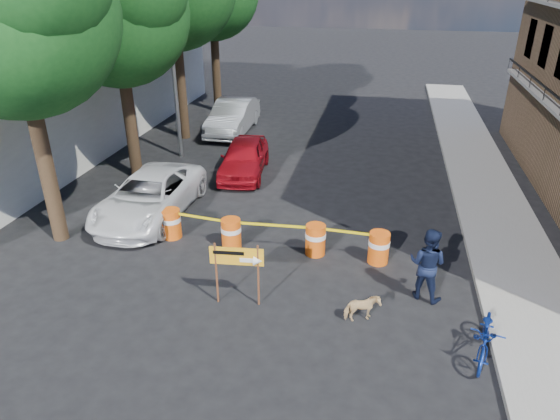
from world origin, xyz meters
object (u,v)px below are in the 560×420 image
at_px(barrel_mid_left, 231,233).
at_px(suv_white, 150,196).
at_px(dog, 362,308).
at_px(barrel_mid_right, 315,239).
at_px(barrel_far_right, 379,247).
at_px(sedan_red, 244,157).
at_px(pedestrian, 427,264).
at_px(bicycle, 490,320).
at_px(sedan_silver, 233,116).
at_px(barrel_far_left, 171,223).
at_px(detour_sign, 243,262).

xyz_separation_m(barrel_mid_left, suv_white, (-3.16, 1.44, 0.22)).
relative_size(dog, suv_white, 0.16).
relative_size(barrel_mid_left, dog, 1.13).
bearing_deg(barrel_mid_right, suv_white, 166.90).
relative_size(barrel_far_right, sedan_red, 0.22).
height_order(pedestrian, suv_white, pedestrian).
distance_m(barrel_far_right, suv_white, 7.46).
distance_m(barrel_mid_left, bicycle, 7.20).
xyz_separation_m(dog, sedan_silver, (-7.04, 13.36, 0.44)).
height_order(barrel_far_left, sedan_silver, sedan_silver).
bearing_deg(barrel_mid_left, pedestrian, -14.02).
relative_size(barrel_far_left, suv_white, 0.18).
bearing_deg(bicycle, suv_white, 167.88).
distance_m(detour_sign, bicycle, 5.41).
distance_m(barrel_mid_right, suv_white, 5.73).
relative_size(barrel_mid_right, sedan_red, 0.22).
relative_size(barrel_mid_left, suv_white, 0.18).
height_order(bicycle, sedan_red, bicycle).
bearing_deg(sedan_silver, pedestrian, -56.01).
height_order(barrel_far_left, suv_white, suv_white).
bearing_deg(sedan_red, barrel_mid_right, -62.79).
bearing_deg(sedan_silver, barrel_far_right, -56.63).
relative_size(barrel_mid_left, pedestrian, 0.48).
bearing_deg(detour_sign, bicycle, -13.05).
bearing_deg(bicycle, detour_sign, -173.64).
distance_m(detour_sign, dog, 2.93).
distance_m(bicycle, suv_white, 10.67).
xyz_separation_m(barrel_far_right, pedestrian, (1.14, -1.39, 0.46)).
relative_size(pedestrian, bicycle, 1.01).
xyz_separation_m(barrel_far_right, bicycle, (2.28, -3.27, 0.45)).
bearing_deg(barrel_mid_right, dog, -61.77).
bearing_deg(barrel_mid_left, dog, -33.68).
bearing_deg(pedestrian, sedan_silver, -33.37).
height_order(barrel_mid_right, pedestrian, pedestrian).
bearing_deg(pedestrian, sedan_red, -25.18).
height_order(barrel_far_right, sedan_red, sedan_red).
distance_m(bicycle, sedan_red, 11.61).
relative_size(barrel_far_left, sedan_silver, 0.19).
height_order(pedestrian, dog, pedestrian).
height_order(detour_sign, sedan_red, detour_sign).
distance_m(dog, suv_white, 8.12).
distance_m(detour_sign, suv_white, 5.82).
bearing_deg(barrel_far_right, sedan_red, 134.04).
height_order(detour_sign, sedan_silver, detour_sign).
distance_m(detour_sign, sedan_silver, 13.96).
height_order(barrel_far_left, dog, barrel_far_left).
xyz_separation_m(pedestrian, sedan_silver, (-8.47, 12.10, -0.16)).
distance_m(barrel_mid_right, detour_sign, 3.06).
bearing_deg(sedan_silver, barrel_mid_right, -63.32).
distance_m(barrel_far_left, dog, 6.45).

